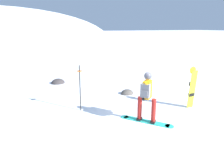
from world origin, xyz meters
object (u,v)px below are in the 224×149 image
Objects in this scene: rock_mid at (58,83)px; piste_marker_near at (80,84)px; snowboarder_main at (147,96)px; spare_snowboard at (192,87)px; rock_dark at (127,94)px.

piste_marker_near is at bearing -87.30° from rock_mid.
snowboarder_main reaches higher than spare_snowboard.
piste_marker_near is at bearing 160.77° from spare_snowboard.
spare_snowboard is 7.22m from rock_mid.
piste_marker_near reaches higher than spare_snowboard.
rock_mid is at bearing 107.64° from snowboarder_main.
rock_mid is at bearing 92.70° from piste_marker_near.
rock_dark is at bearing 23.55° from piste_marker_near.
rock_mid is (-2.75, 3.23, 0.00)m from rock_dark.
piste_marker_near reaches higher than snowboarder_main.
snowboarder_main is 0.95× the size of piste_marker_near.
piste_marker_near is at bearing 133.78° from snowboarder_main.
snowboarder_main is 3.19m from rock_dark.
snowboarder_main is at bearing -46.22° from piste_marker_near.
rock_dark is (-1.52, 2.53, -0.84)m from spare_snowboard.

